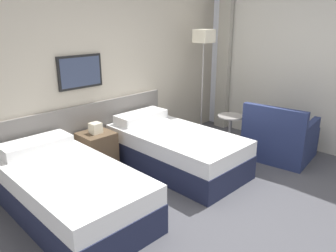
# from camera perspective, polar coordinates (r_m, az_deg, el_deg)

# --- Properties ---
(ground_plane) EXTENTS (16.00, 16.00, 0.00)m
(ground_plane) POSITION_cam_1_polar(r_m,az_deg,el_deg) (3.76, 10.44, -14.25)
(ground_plane) COLOR #47474C
(wall_headboard) EXTENTS (10.00, 0.10, 2.70)m
(wall_headboard) POSITION_cam_1_polar(r_m,az_deg,el_deg) (4.77, -11.08, 9.54)
(wall_headboard) COLOR #B7AD99
(wall_headboard) RESTS_ON ground_plane
(wall_window) EXTENTS (0.21, 4.66, 2.70)m
(wall_window) POSITION_cam_1_polar(r_m,az_deg,el_deg) (5.40, 27.01, 9.34)
(wall_window) COLOR white
(wall_window) RESTS_ON ground_plane
(bed_near_door) EXTENTS (0.99, 1.92, 0.65)m
(bed_near_door) POSITION_cam_1_polar(r_m,az_deg,el_deg) (3.67, -16.81, -10.69)
(bed_near_door) COLOR #1E233D
(bed_near_door) RESTS_ON ground_plane
(bed_near_window) EXTENTS (0.99, 1.92, 0.65)m
(bed_near_window) POSITION_cam_1_polar(r_m,az_deg,el_deg) (4.55, 1.21, -4.02)
(bed_near_window) COLOR #1E233D
(bed_near_window) RESTS_ON ground_plane
(nightstand) EXTENTS (0.43, 0.42, 0.68)m
(nightstand) POSITION_cam_1_polar(r_m,az_deg,el_deg) (4.58, -12.22, -4.25)
(nightstand) COLOR brown
(nightstand) RESTS_ON ground_plane
(floor_lamp) EXTENTS (0.27, 0.27, 1.83)m
(floor_lamp) POSITION_cam_1_polar(r_m,az_deg,el_deg) (5.45, 6.23, 13.64)
(floor_lamp) COLOR #9E9993
(floor_lamp) RESTS_ON ground_plane
(side_table) EXTENTS (0.39, 0.39, 0.60)m
(side_table) POSITION_cam_1_polar(r_m,az_deg,el_deg) (5.09, 10.76, -0.23)
(side_table) COLOR gray
(side_table) RESTS_ON ground_plane
(armchair) EXTENTS (0.95, 0.99, 0.85)m
(armchair) POSITION_cam_1_polar(r_m,az_deg,el_deg) (5.15, 18.82, -2.27)
(armchair) COLOR navy
(armchair) RESTS_ON ground_plane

